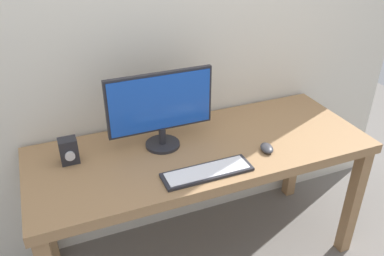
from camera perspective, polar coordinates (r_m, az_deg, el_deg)
ground_plane at (r=2.55m, az=1.22°, el=-17.54°), size 6.00×6.00×0.00m
desk at (r=2.09m, az=1.41°, el=-4.70°), size 1.76×0.68×0.78m
monitor at (r=1.96m, az=-4.55°, el=3.05°), size 0.54×0.18×0.40m
keyboard_primary at (r=1.85m, az=2.20°, el=-6.32°), size 0.43×0.13×0.02m
mouse at (r=2.04m, az=10.72°, el=-2.85°), size 0.08×0.11×0.03m
audio_controller at (r=1.98m, az=-17.31°, el=-3.17°), size 0.09×0.08×0.13m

